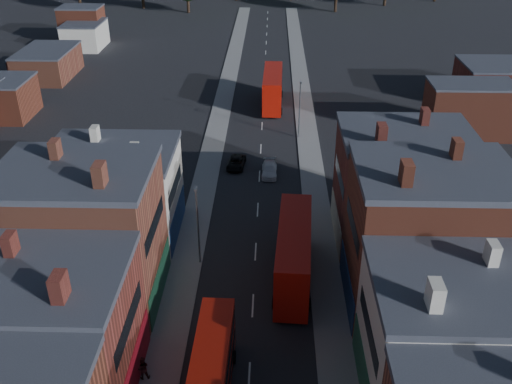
# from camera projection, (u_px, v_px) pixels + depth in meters

# --- Properties ---
(pavement_west) EXTENTS (3.00, 200.00, 0.12)m
(pavement_west) POSITION_uv_depth(u_px,v_px,m) (208.00, 168.00, 71.44)
(pavement_west) COLOR gray
(pavement_west) RESTS_ON ground
(pavement_east) EXTENTS (3.00, 200.00, 0.12)m
(pavement_east) POSITION_uv_depth(u_px,v_px,m) (312.00, 169.00, 71.11)
(pavement_east) COLOR gray
(pavement_east) RESTS_ON ground
(lamp_post_2) EXTENTS (0.25, 0.70, 8.12)m
(lamp_post_2) POSITION_uv_depth(u_px,v_px,m) (198.00, 221.00, 51.67)
(lamp_post_2) COLOR slate
(lamp_post_2) RESTS_ON ground
(lamp_post_3) EXTENTS (0.25, 0.70, 8.12)m
(lamp_post_3) POSITION_uv_depth(u_px,v_px,m) (300.00, 106.00, 77.64)
(lamp_post_3) COLOR slate
(lamp_post_3) RESTS_ON ground
(bus_0) EXTENTS (2.82, 10.58, 4.55)m
(bus_0) POSITION_uv_depth(u_px,v_px,m) (212.00, 372.00, 38.84)
(bus_0) COLOR #A01509
(bus_0) RESTS_ON ground
(bus_1) EXTENTS (3.75, 12.69, 5.42)m
(bus_1) POSITION_uv_depth(u_px,v_px,m) (294.00, 253.00, 50.29)
(bus_1) COLOR #B7130A
(bus_1) RESTS_ON ground
(bus_2) EXTENTS (3.38, 12.61, 5.42)m
(bus_2) POSITION_uv_depth(u_px,v_px,m) (273.00, 88.00, 89.62)
(bus_2) COLOR #AB1207
(bus_2) RESTS_ON ground
(car_2) EXTENTS (2.48, 4.61, 1.23)m
(car_2) POSITION_uv_depth(u_px,v_px,m) (236.00, 163.00, 71.44)
(car_2) COLOR black
(car_2) RESTS_ON ground
(car_3) EXTENTS (1.87, 4.54, 1.32)m
(car_3) POSITION_uv_depth(u_px,v_px,m) (269.00, 170.00, 69.68)
(car_3) COLOR silver
(car_3) RESTS_ON ground
(ped_1) EXTENTS (1.02, 0.72, 1.90)m
(ped_1) POSITION_uv_depth(u_px,v_px,m) (143.00, 368.00, 40.98)
(ped_1) COLOR #3A1717
(ped_1) RESTS_ON pavement_west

